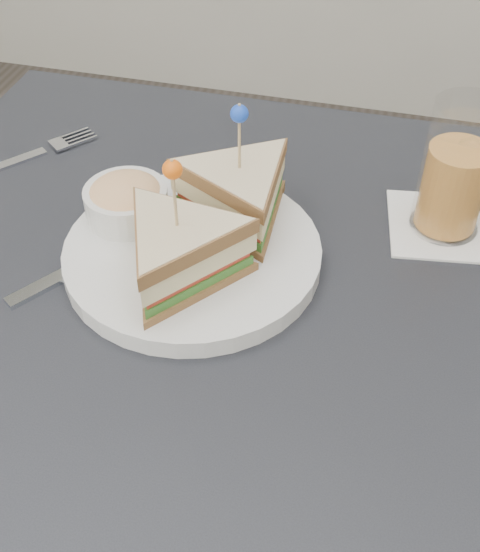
# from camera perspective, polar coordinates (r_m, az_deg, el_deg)

# --- Properties ---
(table) EXTENTS (0.80, 0.80, 0.75)m
(table) POSITION_cam_1_polar(r_m,az_deg,el_deg) (0.69, -1.03, -8.08)
(table) COLOR black
(table) RESTS_ON ground
(plate_meal) EXTENTS (0.33, 0.33, 0.15)m
(plate_meal) POSITION_cam_1_polar(r_m,az_deg,el_deg) (0.67, -3.50, 4.12)
(plate_meal) COLOR silver
(plate_meal) RESTS_ON table
(cutlery_fork) EXTENTS (0.13, 0.16, 0.01)m
(cutlery_fork) POSITION_cam_1_polar(r_m,az_deg,el_deg) (0.87, -16.85, 9.51)
(cutlery_fork) COLOR silver
(cutlery_fork) RESTS_ON table
(cutlery_knife) EXTENTS (0.13, 0.18, 0.01)m
(cutlery_knife) POSITION_cam_1_polar(r_m,az_deg,el_deg) (0.70, -12.04, 1.33)
(cutlery_knife) COLOR silver
(cutlery_knife) RESTS_ON table
(drink_set) EXTENTS (0.13, 0.13, 0.14)m
(drink_set) POSITION_cam_1_polar(r_m,az_deg,el_deg) (0.72, 17.34, 7.80)
(drink_set) COLOR white
(drink_set) RESTS_ON table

